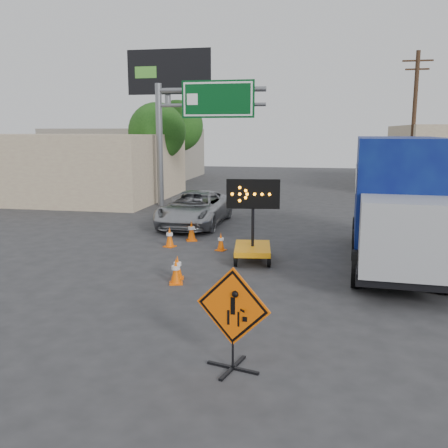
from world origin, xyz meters
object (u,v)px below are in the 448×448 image
(arrow_board, at_px, (253,243))
(box_truck, at_px, (398,208))
(pickup_truck, at_px, (195,208))
(construction_sign, at_px, (233,316))

(arrow_board, relative_size, box_truck, 0.32)
(arrow_board, bearing_deg, pickup_truck, 113.13)
(box_truck, bearing_deg, pickup_truck, 150.10)
(construction_sign, relative_size, pickup_truck, 0.34)
(arrow_board, xyz_separation_m, box_truck, (4.53, 0.62, 1.20))
(construction_sign, xyz_separation_m, box_truck, (3.80, 8.16, 0.82))
(construction_sign, distance_m, arrow_board, 7.58)
(arrow_board, xyz_separation_m, pickup_truck, (-3.46, 5.81, 0.15))
(arrow_board, relative_size, pickup_truck, 0.49)
(box_truck, bearing_deg, arrow_board, -169.08)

